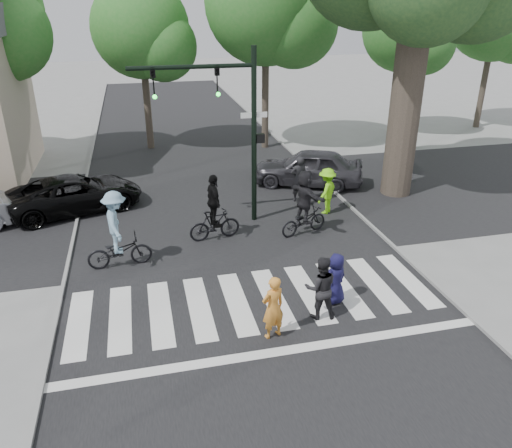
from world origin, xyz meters
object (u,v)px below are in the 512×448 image
at_px(traffic_signal, 229,113).
at_px(car_suv, 75,194).
at_px(pedestrian_woman, 273,307).
at_px(car_grey, 308,167).
at_px(pedestrian_child, 336,279).
at_px(cyclist_mid, 214,213).
at_px(cyclist_right, 304,206).
at_px(cyclist_left, 118,235).
at_px(pedestrian_adult, 321,288).

distance_m(traffic_signal, car_suv, 6.79).
xyz_separation_m(pedestrian_woman, car_grey, (4.26, 9.88, -0.03)).
height_order(pedestrian_child, car_grey, car_grey).
distance_m(cyclist_mid, cyclist_right, 3.02).
bearing_deg(car_grey, pedestrian_child, 8.94).
distance_m(cyclist_left, cyclist_mid, 3.27).
bearing_deg(cyclist_left, cyclist_right, 8.42).
distance_m(cyclist_mid, car_suv, 5.95).
height_order(pedestrian_child, cyclist_left, cyclist_left).
xyz_separation_m(traffic_signal, cyclist_left, (-3.84, -2.43, -2.87)).
height_order(traffic_signal, cyclist_mid, traffic_signal).
xyz_separation_m(pedestrian_child, pedestrian_adult, (-0.62, -0.52, 0.13)).
bearing_deg(cyclist_right, traffic_signal, 145.20).
bearing_deg(pedestrian_woman, cyclist_left, -69.55).
bearing_deg(pedestrian_child, traffic_signal, -98.85).
bearing_deg(traffic_signal, cyclist_mid, -122.27).
height_order(pedestrian_child, car_suv, pedestrian_child).
distance_m(pedestrian_adult, car_suv, 10.86).
bearing_deg(cyclist_left, pedestrian_adult, -38.26).
distance_m(traffic_signal, pedestrian_woman, 7.48).
distance_m(traffic_signal, cyclist_mid, 3.33).
bearing_deg(pedestrian_woman, car_grey, -131.78).
relative_size(pedestrian_adult, car_suv, 0.34).
height_order(cyclist_mid, cyclist_right, cyclist_right).
relative_size(pedestrian_woman, pedestrian_adult, 0.97).
distance_m(pedestrian_child, cyclist_mid, 5.13).
distance_m(pedestrian_child, car_suv, 10.84).
bearing_deg(cyclist_right, pedestrian_adult, -103.77).
xyz_separation_m(pedestrian_adult, car_grey, (2.90, 9.37, -0.06)).
distance_m(pedestrian_child, cyclist_left, 6.44).
relative_size(pedestrian_woman, cyclist_right, 0.72).
bearing_deg(pedestrian_adult, cyclist_mid, -60.27).
bearing_deg(cyclist_mid, cyclist_left, -158.92).
xyz_separation_m(traffic_signal, cyclist_mid, (-0.79, -1.26, -2.98)).
distance_m(car_suv, car_grey, 9.44).
height_order(cyclist_right, car_suv, cyclist_right).
height_order(pedestrian_adult, car_suv, pedestrian_adult).
height_order(pedestrian_adult, cyclist_mid, cyclist_mid).
height_order(traffic_signal, pedestrian_woman, traffic_signal).
bearing_deg(car_grey, cyclist_right, 2.82).
bearing_deg(pedestrian_adult, cyclist_left, -28.62).
bearing_deg(pedestrian_woman, cyclist_right, -134.07).
xyz_separation_m(traffic_signal, car_suv, (-5.47, 2.40, -3.22)).
distance_m(pedestrian_child, cyclist_right, 4.27).
xyz_separation_m(cyclist_left, car_suv, (-1.63, 4.83, -0.35)).
distance_m(pedestrian_woman, car_grey, 10.76).
height_order(cyclist_right, car_grey, cyclist_right).
distance_m(pedestrian_adult, cyclist_right, 4.89).
xyz_separation_m(pedestrian_woman, cyclist_mid, (-0.48, 5.54, 0.11)).
relative_size(cyclist_left, cyclist_right, 1.06).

